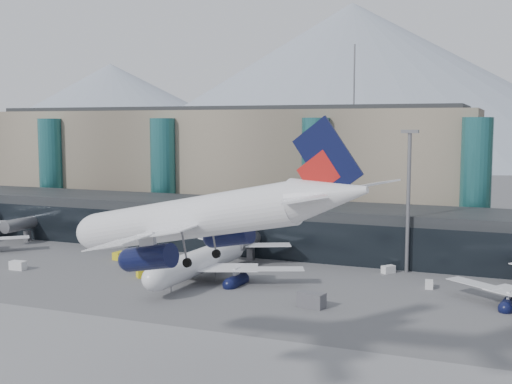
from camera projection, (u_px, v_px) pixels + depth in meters
ground at (112, 332)px, 82.37m from camera, size 900.00×900.00×0.00m
runway_strip at (31, 374)px, 68.52m from camera, size 400.00×40.00×0.04m
runway_markings at (31, 374)px, 68.52m from camera, size 128.00×1.00×0.02m
concourse at (270, 227)px, 135.14m from camera, size 170.00×27.00×10.00m
terminal_main at (225, 165)px, 173.04m from camera, size 130.00×30.00×31.00m
teal_towers at (236, 176)px, 154.74m from camera, size 116.40×19.40×46.00m
mountain_ridge at (464, 94)px, 422.40m from camera, size 910.00×400.00×110.00m
lightmast_mid at (408, 193)px, 114.07m from camera, size 3.00×1.20×25.60m
hero_jet at (215, 206)px, 62.35m from camera, size 36.14×35.84×11.69m
jet_parked_mid at (210, 251)px, 112.12m from camera, size 37.09×36.27×11.96m
veh_a at (18, 265)px, 117.44m from camera, size 2.93×1.73×1.61m
veh_b at (119, 256)px, 126.40m from camera, size 1.84×2.73×1.49m
veh_c at (311, 300)px, 93.46m from camera, size 4.28×2.84×2.19m
veh_d at (388, 269)px, 114.77m from camera, size 2.47×2.68×1.37m
veh_g at (429, 284)px, 104.28m from camera, size 1.50×2.28×1.25m
veh_h at (147, 271)px, 111.99m from camera, size 3.72×3.75×1.91m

